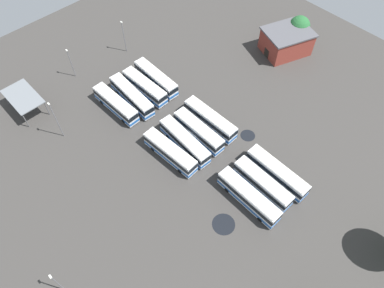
% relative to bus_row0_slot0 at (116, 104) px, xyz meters
% --- Properties ---
extents(ground_plane, '(113.94, 113.94, 0.00)m').
position_rel_bus_row0_slot0_xyz_m(ground_plane, '(16.82, 5.76, -1.87)').
color(ground_plane, '#383533').
extents(bus_row0_slot0, '(12.09, 2.97, 3.54)m').
position_rel_bus_row0_slot0_xyz_m(bus_row0_slot0, '(0.00, 0.00, 0.00)').
color(bus_row0_slot0, silver).
rests_on(bus_row0_slot0, ground_plane).
extents(bus_row0_slot1, '(12.93, 3.29, 3.54)m').
position_rel_bus_row0_slot0_xyz_m(bus_row0_slot1, '(0.46, 3.87, 0.00)').
color(bus_row0_slot1, silver).
rests_on(bus_row0_slot1, ground_plane).
extents(bus_row0_slot2, '(11.99, 2.97, 3.54)m').
position_rel_bus_row0_slot0_xyz_m(bus_row0_slot2, '(0.25, 7.60, -0.00)').
color(bus_row0_slot2, silver).
rests_on(bus_row0_slot2, ground_plane).
extents(bus_row0_slot3, '(12.33, 2.86, 3.54)m').
position_rel_bus_row0_slot0_xyz_m(bus_row0_slot3, '(-0.11, 11.07, 0.00)').
color(bus_row0_slot3, silver).
rests_on(bus_row0_slot3, ground_plane).
extents(bus_row1_slot0, '(12.11, 3.35, 3.54)m').
position_rel_bus_row0_slot0_xyz_m(bus_row1_slot0, '(17.00, 0.20, -0.00)').
color(bus_row1_slot0, silver).
rests_on(bus_row1_slot0, ground_plane).
extents(bus_row1_slot1, '(12.60, 3.25, 3.54)m').
position_rel_bus_row0_slot0_xyz_m(bus_row1_slot1, '(17.02, 3.94, 0.00)').
color(bus_row1_slot1, silver).
rests_on(bus_row1_slot1, ground_plane).
extents(bus_row1_slot2, '(11.90, 2.71, 3.54)m').
position_rel_bus_row0_slot0_xyz_m(bus_row1_slot2, '(17.10, 7.64, -0.00)').
color(bus_row1_slot2, silver).
rests_on(bus_row1_slot2, ground_plane).
extents(bus_row1_slot3, '(12.57, 2.88, 3.54)m').
position_rel_bus_row0_slot0_xyz_m(bus_row1_slot3, '(16.55, 11.44, 0.00)').
color(bus_row1_slot3, silver).
rests_on(bus_row1_slot3, ground_plane).
extents(bus_row2_slot1, '(12.69, 2.71, 3.54)m').
position_rel_bus_row0_slot0_xyz_m(bus_row2_slot1, '(33.48, 3.90, 0.00)').
color(bus_row2_slot1, silver).
rests_on(bus_row2_slot1, ground_plane).
extents(bus_row2_slot2, '(11.90, 2.75, 3.54)m').
position_rel_bus_row0_slot0_xyz_m(bus_row2_slot2, '(33.51, 7.69, -0.00)').
color(bus_row2_slot2, silver).
rests_on(bus_row2_slot2, ground_plane).
extents(bus_row2_slot3, '(12.70, 2.72, 3.54)m').
position_rel_bus_row0_slot0_xyz_m(bus_row2_slot3, '(33.84, 11.34, 0.00)').
color(bus_row2_slot3, silver).
rests_on(bus_row2_slot3, ground_plane).
extents(depot_building, '(11.70, 13.12, 5.78)m').
position_rel_bus_row0_slot0_xyz_m(depot_building, '(12.57, 41.11, 1.03)').
color(depot_building, maroon).
rests_on(depot_building, ground_plane).
extents(maintenance_shelter, '(9.21, 5.46, 4.06)m').
position_rel_bus_row0_slot0_xyz_m(maintenance_shelter, '(-13.13, -13.54, 1.97)').
color(maintenance_shelter, slate).
rests_on(maintenance_shelter, ground_plane).
extents(lamp_post_near_entrance, '(0.56, 0.28, 8.34)m').
position_rel_bus_row0_slot0_xyz_m(lamp_post_near_entrance, '(-13.91, 13.12, 2.71)').
color(lamp_post_near_entrance, slate).
rests_on(lamp_post_near_entrance, ground_plane).
extents(lamp_post_far_corner, '(0.56, 0.28, 9.72)m').
position_rel_bus_row0_slot0_xyz_m(lamp_post_far_corner, '(-1.86, -12.00, 3.41)').
color(lamp_post_far_corner, slate).
rests_on(lamp_post_far_corner, ground_plane).
extents(lamp_post_by_building, '(0.56, 0.28, 7.57)m').
position_rel_bus_row0_slot0_xyz_m(lamp_post_by_building, '(-15.01, -0.76, 2.32)').
color(lamp_post_by_building, slate).
rests_on(lamp_post_by_building, ground_plane).
extents(lamp_post_mid_lot, '(0.56, 0.28, 7.64)m').
position_rel_bus_row0_slot0_xyz_m(lamp_post_mid_lot, '(24.32, -27.80, 2.36)').
color(lamp_post_mid_lot, slate).
rests_on(lamp_post_mid_lot, ground_plane).
extents(tree_south_edge, '(5.07, 5.07, 7.20)m').
position_rel_bus_row0_slot0_xyz_m(tree_south_edge, '(12.38, 45.74, 2.78)').
color(tree_south_edge, brown).
rests_on(tree_south_edge, ground_plane).
extents(puddle_centre_drain, '(3.01, 3.01, 0.01)m').
position_rel_bus_row0_slot0_xyz_m(puddle_centre_drain, '(23.73, 15.12, -1.87)').
color(puddle_centre_drain, black).
rests_on(puddle_centre_drain, ground_plane).
extents(puddle_near_shelter, '(4.02, 4.02, 0.01)m').
position_rel_bus_row0_slot0_xyz_m(puddle_near_shelter, '(33.55, -2.30, -1.87)').
color(puddle_near_shelter, black).
rests_on(puddle_near_shelter, ground_plane).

